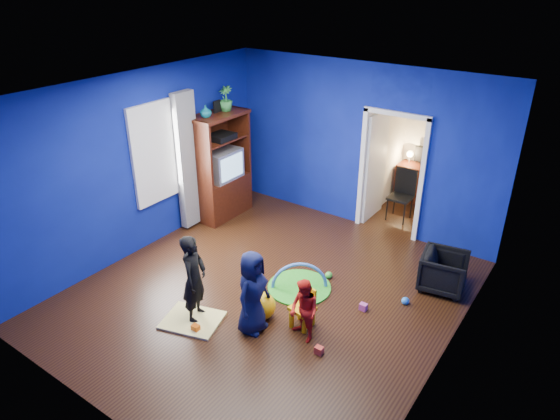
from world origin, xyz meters
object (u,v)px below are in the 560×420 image
Objects in this scene: toddler_red at (304,311)px; folding_chair at (400,197)px; child_navy at (252,292)px; play_mat at (299,287)px; crt_tv at (222,164)px; tv_armoire at (221,166)px; vase at (206,111)px; armchair at (444,271)px; child_black at (194,279)px; kid_chair at (302,310)px; hopper_ball at (262,306)px; study_desk at (419,184)px.

toddler_red is 3.84m from folding_chair.
child_navy is 1.23× the size of play_mat.
tv_armoire is at bearing 180.00° from crt_tv.
vase is at bearing 173.31° from toddler_red.
armchair reaches higher than play_mat.
play_mat is (-0.01, 1.11, -0.56)m from child_navy.
folding_chair is (0.30, 2.93, 0.45)m from play_mat.
child_navy reaches higher than folding_chair.
crt_tv is 0.75× the size of play_mat.
tv_armoire is at bearing 154.38° from play_mat.
child_navy is (0.76, 0.25, -0.05)m from child_black.
tv_armoire is (-1.77, 2.57, 0.36)m from child_black.
tv_armoire reaches higher than crt_tv.
kid_chair is (0.48, 0.42, -0.32)m from child_navy.
crt_tv reaches higher than kid_chair.
kid_chair is at bearing -52.85° from child_navy.
toddler_red reaches higher than armchair.
vase is 0.22× the size of play_mat.
folding_chair is at bearing -34.34° from child_black.
toddler_red is (0.63, 0.22, -0.14)m from child_navy.
child_navy is 4.06m from folding_chair.
play_mat is (2.48, -1.21, -1.01)m from crt_tv.
toddler_red reaches higher than hopper_ball.
toddler_red is 0.93× the size of folding_chair.
study_desk is (0.30, 3.89, 0.36)m from play_mat.
vase is 0.41× the size of kid_chair.
vase is 4.44m from study_desk.
folding_chair is at bearing 84.16° from play_mat.
study_desk is 0.96m from folding_chair.
kid_chair is at bearing -54.52° from play_mat.
tv_armoire is at bearing 169.37° from toddler_red.
vase is 0.55× the size of hopper_ball.
child_navy reaches higher than kid_chair.
child_navy is 1.24× the size of folding_chair.
child_black reaches higher than hopper_ball.
child_black is 3.28× the size of hopper_ball.
crt_tv is 0.80× the size of study_desk.
tv_armoire is at bearing 13.93° from child_black.
tv_armoire reaches higher than armchair.
kid_chair is at bearing 149.83° from toddler_red.
kid_chair is at bearing -32.58° from crt_tv.
kid_chair is 3.63m from folding_chair.
play_mat is at bearing -49.46° from child_black.
kid_chair is (-0.15, 0.20, -0.18)m from toddler_red.
child_black is 1.78× the size of crt_tv.
kid_chair is 0.88m from play_mat.
hopper_ball is at bearing -75.47° from child_black.
vase is 3.58m from hopper_ball.
hopper_ball is at bearing -39.90° from tv_armoire.
armchair is at bearing -0.20° from tv_armoire.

